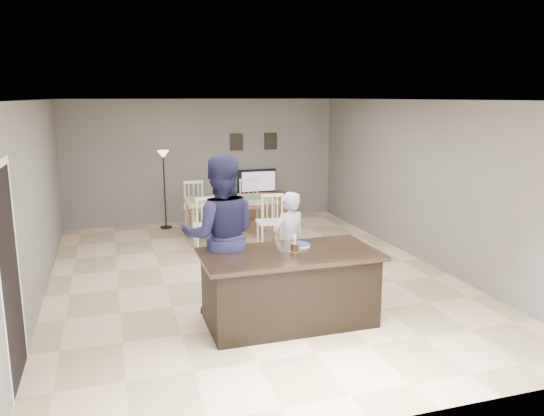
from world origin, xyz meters
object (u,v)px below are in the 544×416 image
object	(u,v)px
woman	(289,243)
television	(258,181)
dining_table	(230,206)
tv_console	(259,206)
birthday_cake	(295,247)
man	(220,236)
floor_lamp	(164,168)
kitchen_island	(289,287)
plate_stack	(301,245)

from	to	relation	value
woman	television	bearing A→B (deg)	-118.83
woman	dining_table	world-z (taller)	woman
tv_console	dining_table	bearing A→B (deg)	-123.41
birthday_cake	man	bearing A→B (deg)	146.46
floor_lamp	woman	bearing A→B (deg)	-73.96
kitchen_island	birthday_cake	bearing A→B (deg)	12.11
tv_console	birthday_cake	distance (m)	5.70
tv_console	television	bearing A→B (deg)	90.00
woman	birthday_cake	distance (m)	1.01
dining_table	floor_lamp	size ratio (longest dim) A/B	1.19
birthday_cake	floor_lamp	size ratio (longest dim) A/B	0.13
television	tv_console	bearing A→B (deg)	90.00
birthday_cake	floor_lamp	world-z (taller)	floor_lamp
man	woman	bearing A→B (deg)	-149.82
man	television	bearing A→B (deg)	-102.19
kitchen_island	tv_console	distance (m)	5.70
woman	man	distance (m)	1.18
man	kitchen_island	bearing A→B (deg)	151.70
plate_stack	dining_table	world-z (taller)	dining_table
woman	floor_lamp	size ratio (longest dim) A/B	0.88
kitchen_island	floor_lamp	world-z (taller)	floor_lamp
television	woman	bearing A→B (deg)	79.46
dining_table	man	bearing A→B (deg)	-103.02
dining_table	tv_console	bearing A→B (deg)	58.36
television	floor_lamp	size ratio (longest dim) A/B	0.55
television	man	distance (m)	5.45
man	floor_lamp	distance (m)	4.80
woman	floor_lamp	bearing A→B (deg)	-92.24
plate_stack	dining_table	bearing A→B (deg)	90.50
television	plate_stack	world-z (taller)	television
woman	birthday_cake	size ratio (longest dim) A/B	7.00
kitchen_island	dining_table	xyz separation A→B (m)	(0.19, 4.03, 0.21)
kitchen_island	birthday_cake	distance (m)	0.50
television	dining_table	world-z (taller)	television
television	man	bearing A→B (deg)	69.21
dining_table	floor_lamp	xyz separation A→B (m)	(-1.11, 1.31, 0.62)
television	floor_lamp	xyz separation A→B (m)	(-2.13, -0.30, 0.42)
birthday_cake	television	bearing A→B (deg)	78.67
kitchen_island	plate_stack	xyz separation A→B (m)	(0.22, 0.20, 0.46)
tv_console	man	size ratio (longest dim) A/B	0.58
woman	floor_lamp	distance (m)	4.58
birthday_cake	plate_stack	bearing A→B (deg)	50.66
tv_console	floor_lamp	distance (m)	2.35
woman	dining_table	distance (m)	3.07
tv_console	television	size ratio (longest dim) A/B	1.31
birthday_cake	dining_table	bearing A→B (deg)	88.38
man	plate_stack	xyz separation A→B (m)	(0.95, -0.35, -0.11)
television	floor_lamp	bearing A→B (deg)	7.95
kitchen_island	television	world-z (taller)	television
woman	tv_console	bearing A→B (deg)	-118.98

